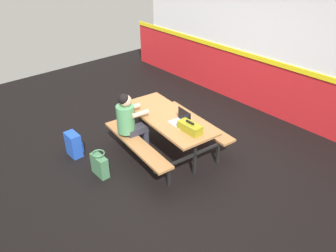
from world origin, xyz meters
name	(u,v)px	position (x,y,z in m)	size (l,w,h in m)	color
ground_plane	(161,148)	(0.00, 0.00, -0.01)	(10.00, 10.00, 0.02)	black
accent_backdrop	(256,52)	(0.00, 2.65, 1.25)	(8.00, 0.14, 2.60)	red
picnic_table_main	(168,125)	(0.19, 0.00, 0.57)	(1.91, 1.73, 0.74)	#9E6B3D
student_nearer	(130,120)	(-0.18, -0.52, 0.71)	(0.39, 0.54, 1.21)	#2D2D38
laptop_silver	(181,121)	(0.50, 0.00, 0.79)	(0.34, 0.25, 0.22)	silver
toolbox_grey	(190,127)	(0.78, -0.06, 0.81)	(0.40, 0.18, 0.18)	olive
backpack_dark	(74,145)	(-0.84, -1.29, 0.22)	(0.30, 0.22, 0.44)	#1E47B2
tote_bag_bright	(100,165)	(-0.07, -1.24, 0.19)	(0.34, 0.21, 0.43)	#3F724C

